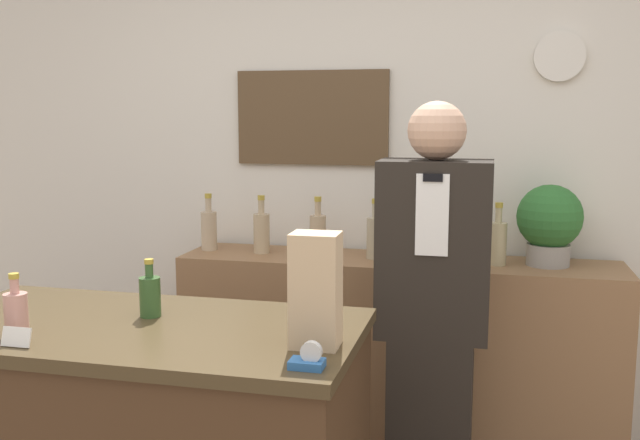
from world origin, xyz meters
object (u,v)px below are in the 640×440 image
object	(u,v)px
potted_plant	(550,222)
paper_bag	(316,290)
tape_dispenser	(308,360)
shopkeeper	(432,320)

from	to	relation	value
potted_plant	paper_bag	size ratio (longest dim) A/B	1.12
potted_plant	tape_dispenser	distance (m)	1.72
shopkeeper	tape_dispenser	size ratio (longest dim) A/B	18.53
shopkeeper	tape_dispenser	world-z (taller)	shopkeeper
potted_plant	paper_bag	world-z (taller)	potted_plant
paper_bag	tape_dispenser	world-z (taller)	paper_bag
paper_bag	tape_dispenser	distance (m)	0.23
paper_bag	shopkeeper	bearing A→B (deg)	71.67
shopkeeper	tape_dispenser	distance (m)	1.02
paper_bag	tape_dispenser	xyz separation A→B (m)	(0.02, -0.18, -0.14)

